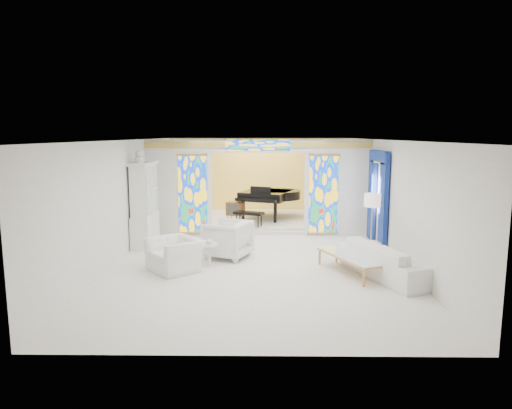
{
  "coord_description": "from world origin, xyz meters",
  "views": [
    {
      "loc": [
        0.11,
        -12.13,
        3.15
      ],
      "look_at": [
        -0.04,
        0.2,
        1.25
      ],
      "focal_mm": 32.0,
      "sensor_mm": 36.0,
      "label": 1
    }
  ],
  "objects_px": {
    "coffee_table": "(349,257)",
    "tv_console": "(235,209)",
    "armchair_right": "(228,239)",
    "china_cabinet": "(144,205)",
    "sofa": "(389,260)",
    "armchair_left": "(175,255)",
    "grand_piano": "(272,195)"
  },
  "relations": [
    {
      "from": "china_cabinet",
      "to": "sofa",
      "type": "height_order",
      "value": "china_cabinet"
    },
    {
      "from": "armchair_right",
      "to": "tv_console",
      "type": "bearing_deg",
      "value": -156.94
    },
    {
      "from": "china_cabinet",
      "to": "coffee_table",
      "type": "bearing_deg",
      "value": -26.49
    },
    {
      "from": "armchair_left",
      "to": "sofa",
      "type": "xyz_separation_m",
      "value": [
        4.86,
        -0.4,
        -0.0
      ]
    },
    {
      "from": "armchair_right",
      "to": "coffee_table",
      "type": "distance_m",
      "value": 3.17
    },
    {
      "from": "grand_piano",
      "to": "sofa",
      "type": "bearing_deg",
      "value": -46.65
    },
    {
      "from": "china_cabinet",
      "to": "sofa",
      "type": "bearing_deg",
      "value": -24.73
    },
    {
      "from": "china_cabinet",
      "to": "grand_piano",
      "type": "height_order",
      "value": "china_cabinet"
    },
    {
      "from": "armchair_right",
      "to": "armchair_left",
      "type": "bearing_deg",
      "value": -23.01
    },
    {
      "from": "sofa",
      "to": "grand_piano",
      "type": "xyz_separation_m",
      "value": [
        -2.48,
        6.26,
        0.61
      ]
    },
    {
      "from": "armchair_right",
      "to": "coffee_table",
      "type": "relative_size",
      "value": 0.53
    },
    {
      "from": "china_cabinet",
      "to": "tv_console",
      "type": "height_order",
      "value": "china_cabinet"
    },
    {
      "from": "armchair_left",
      "to": "tv_console",
      "type": "distance_m",
      "value": 5.33
    },
    {
      "from": "china_cabinet",
      "to": "grand_piano",
      "type": "bearing_deg",
      "value": 42.85
    },
    {
      "from": "coffee_table",
      "to": "armchair_right",
      "type": "bearing_deg",
      "value": 154.95
    },
    {
      "from": "armchair_left",
      "to": "grand_piano",
      "type": "height_order",
      "value": "grand_piano"
    },
    {
      "from": "coffee_table",
      "to": "tv_console",
      "type": "distance_m",
      "value": 6.16
    },
    {
      "from": "armchair_left",
      "to": "tv_console",
      "type": "bearing_deg",
      "value": 127.45
    },
    {
      "from": "armchair_right",
      "to": "sofa",
      "type": "xyz_separation_m",
      "value": [
        3.71,
        -1.53,
        -0.11
      ]
    },
    {
      "from": "china_cabinet",
      "to": "tv_console",
      "type": "distance_m",
      "value": 3.72
    },
    {
      "from": "coffee_table",
      "to": "grand_piano",
      "type": "bearing_deg",
      "value": 105.17
    },
    {
      "from": "grand_piano",
      "to": "armchair_right",
      "type": "bearing_deg",
      "value": -82.85
    },
    {
      "from": "armchair_left",
      "to": "coffee_table",
      "type": "xyz_separation_m",
      "value": [
        4.02,
        -0.22,
        0.02
      ]
    },
    {
      "from": "sofa",
      "to": "china_cabinet",
      "type": "bearing_deg",
      "value": 44.41
    },
    {
      "from": "china_cabinet",
      "to": "armchair_left",
      "type": "distance_m",
      "value": 2.88
    },
    {
      "from": "armchair_right",
      "to": "sofa",
      "type": "relative_size",
      "value": 0.41
    },
    {
      "from": "sofa",
      "to": "tv_console",
      "type": "relative_size",
      "value": 3.84
    },
    {
      "from": "tv_console",
      "to": "grand_piano",
      "type": "bearing_deg",
      "value": 49.55
    },
    {
      "from": "sofa",
      "to": "coffee_table",
      "type": "relative_size",
      "value": 1.29
    },
    {
      "from": "sofa",
      "to": "armchair_right",
      "type": "bearing_deg",
      "value": 46.77
    },
    {
      "from": "grand_piano",
      "to": "tv_console",
      "type": "bearing_deg",
      "value": -131.09
    },
    {
      "from": "armchair_right",
      "to": "tv_console",
      "type": "xyz_separation_m",
      "value": [
        -0.03,
        4.08,
        0.12
      ]
    }
  ]
}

